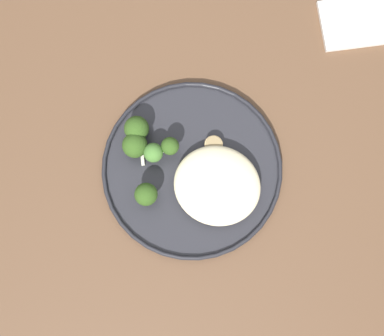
{
  "coord_description": "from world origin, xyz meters",
  "views": [
    {
      "loc": [
        -0.05,
        0.17,
        1.56
      ],
      "look_at": [
        -0.01,
        0.05,
        0.76
      ],
      "focal_mm": 47.86,
      "sensor_mm": 36.0,
      "label": 1
    }
  ],
  "objects_px": {
    "seared_scallop_center_golden": "(213,148)",
    "seared_scallop_tilted_round": "(222,209)",
    "broccoli_floret_split_head": "(137,129)",
    "broccoli_floret_near_rim": "(170,146)",
    "seared_scallop_on_noodles": "(226,166)",
    "broccoli_floret_rear_charred": "(135,145)",
    "dinner_plate": "(192,169)",
    "broccoli_floret_beside_noodles": "(146,194)",
    "seared_scallop_half_hidden": "(210,200)",
    "folded_napkin": "(365,21)",
    "seared_scallop_rear_pale": "(220,192)",
    "broccoli_floret_right_tilted": "(153,153)",
    "seared_scallop_front_small": "(192,178)"
  },
  "relations": [
    {
      "from": "dinner_plate",
      "to": "seared_scallop_half_hidden",
      "type": "height_order",
      "value": "seared_scallop_half_hidden"
    },
    {
      "from": "broccoli_floret_split_head",
      "to": "broccoli_floret_beside_noodles",
      "type": "bearing_deg",
      "value": 117.35
    },
    {
      "from": "seared_scallop_half_hidden",
      "to": "seared_scallop_on_noodles",
      "type": "relative_size",
      "value": 0.84
    },
    {
      "from": "seared_scallop_on_noodles",
      "to": "seared_scallop_half_hidden",
      "type": "bearing_deg",
      "value": 83.23
    },
    {
      "from": "seared_scallop_tilted_round",
      "to": "broccoli_floret_beside_noodles",
      "type": "height_order",
      "value": "broccoli_floret_beside_noodles"
    },
    {
      "from": "seared_scallop_center_golden",
      "to": "broccoli_floret_beside_noodles",
      "type": "relative_size",
      "value": 0.54
    },
    {
      "from": "seared_scallop_front_small",
      "to": "broccoli_floret_beside_noodles",
      "type": "height_order",
      "value": "broccoli_floret_beside_noodles"
    },
    {
      "from": "dinner_plate",
      "to": "broccoli_floret_beside_noodles",
      "type": "xyz_separation_m",
      "value": [
        0.05,
        0.06,
        0.04
      ]
    },
    {
      "from": "seared_scallop_tilted_round",
      "to": "broccoli_floret_split_head",
      "type": "height_order",
      "value": "broccoli_floret_split_head"
    },
    {
      "from": "seared_scallop_half_hidden",
      "to": "broccoli_floret_rear_charred",
      "type": "relative_size",
      "value": 0.58
    },
    {
      "from": "seared_scallop_rear_pale",
      "to": "broccoli_floret_split_head",
      "type": "bearing_deg",
      "value": -18.59
    },
    {
      "from": "seared_scallop_on_noodles",
      "to": "broccoli_floret_beside_noodles",
      "type": "relative_size",
      "value": 0.66
    },
    {
      "from": "broccoli_floret_near_rim",
      "to": "dinner_plate",
      "type": "bearing_deg",
      "value": 156.65
    },
    {
      "from": "dinner_plate",
      "to": "broccoli_floret_split_head",
      "type": "xyz_separation_m",
      "value": [
        0.1,
        -0.03,
        0.03
      ]
    },
    {
      "from": "broccoli_floret_split_head",
      "to": "broccoli_floret_near_rim",
      "type": "distance_m",
      "value": 0.06
    },
    {
      "from": "folded_napkin",
      "to": "broccoli_floret_near_rim",
      "type": "bearing_deg",
      "value": 52.81
    },
    {
      "from": "seared_scallop_center_golden",
      "to": "broccoli_floret_rear_charred",
      "type": "height_order",
      "value": "broccoli_floret_rear_charred"
    },
    {
      "from": "seared_scallop_half_hidden",
      "to": "seared_scallop_tilted_round",
      "type": "xyz_separation_m",
      "value": [
        -0.02,
        0.01,
        0.0
      ]
    },
    {
      "from": "seared_scallop_tilted_round",
      "to": "seared_scallop_rear_pale",
      "type": "xyz_separation_m",
      "value": [
        0.01,
        -0.02,
        -0.0
      ]
    },
    {
      "from": "broccoli_floret_split_head",
      "to": "dinner_plate",
      "type": "bearing_deg",
      "value": 163.86
    },
    {
      "from": "broccoli_floret_rear_charred",
      "to": "seared_scallop_rear_pale",
      "type": "bearing_deg",
      "value": 170.17
    },
    {
      "from": "seared_scallop_on_noodles",
      "to": "broccoli_floret_rear_charred",
      "type": "xyz_separation_m",
      "value": [
        0.14,
        0.02,
        0.02
      ]
    },
    {
      "from": "dinner_plate",
      "to": "seared_scallop_tilted_round",
      "type": "bearing_deg",
      "value": 143.82
    },
    {
      "from": "seared_scallop_half_hidden",
      "to": "broccoli_floret_beside_noodles",
      "type": "xyz_separation_m",
      "value": [
        0.1,
        0.02,
        0.02
      ]
    },
    {
      "from": "broccoli_floret_split_head",
      "to": "broccoli_floret_beside_noodles",
      "type": "distance_m",
      "value": 0.11
    },
    {
      "from": "seared_scallop_tilted_round",
      "to": "broccoli_floret_right_tilted",
      "type": "height_order",
      "value": "broccoli_floret_right_tilted"
    },
    {
      "from": "seared_scallop_front_small",
      "to": "folded_napkin",
      "type": "bearing_deg",
      "value": -118.79
    },
    {
      "from": "seared_scallop_on_noodles",
      "to": "broccoli_floret_beside_noodles",
      "type": "bearing_deg",
      "value": 39.62
    },
    {
      "from": "dinner_plate",
      "to": "seared_scallop_tilted_round",
      "type": "xyz_separation_m",
      "value": [
        -0.06,
        0.05,
        0.01
      ]
    },
    {
      "from": "seared_scallop_on_noodles",
      "to": "folded_napkin",
      "type": "xyz_separation_m",
      "value": [
        -0.15,
        -0.32,
        -0.02
      ]
    },
    {
      "from": "seared_scallop_on_noodles",
      "to": "broccoli_floret_right_tilted",
      "type": "relative_size",
      "value": 0.71
    },
    {
      "from": "broccoli_floret_rear_charred",
      "to": "broccoli_floret_near_rim",
      "type": "height_order",
      "value": "broccoli_floret_rear_charred"
    },
    {
      "from": "seared_scallop_center_golden",
      "to": "folded_napkin",
      "type": "distance_m",
      "value": 0.34
    },
    {
      "from": "broccoli_floret_right_tilted",
      "to": "broccoli_floret_near_rim",
      "type": "distance_m",
      "value": 0.03
    },
    {
      "from": "dinner_plate",
      "to": "broccoli_floret_near_rim",
      "type": "xyz_separation_m",
      "value": [
        0.04,
        -0.02,
        0.03
      ]
    },
    {
      "from": "seared_scallop_front_small",
      "to": "broccoli_floret_split_head",
      "type": "xyz_separation_m",
      "value": [
        0.11,
        -0.04,
        0.02
      ]
    },
    {
      "from": "folded_napkin",
      "to": "broccoli_floret_right_tilted",
      "type": "bearing_deg",
      "value": 51.98
    },
    {
      "from": "broccoli_floret_right_tilted",
      "to": "seared_scallop_on_noodles",
      "type": "bearing_deg",
      "value": -170.08
    },
    {
      "from": "seared_scallop_center_golden",
      "to": "seared_scallop_tilted_round",
      "type": "height_order",
      "value": "seared_scallop_tilted_round"
    },
    {
      "from": "dinner_plate",
      "to": "broccoli_floret_right_tilted",
      "type": "relative_size",
      "value": 5.9
    },
    {
      "from": "seared_scallop_center_golden",
      "to": "folded_napkin",
      "type": "height_order",
      "value": "seared_scallop_center_golden"
    },
    {
      "from": "seared_scallop_rear_pale",
      "to": "seared_scallop_on_noodles",
      "type": "bearing_deg",
      "value": -84.27
    },
    {
      "from": "seared_scallop_rear_pale",
      "to": "folded_napkin",
      "type": "distance_m",
      "value": 0.39
    },
    {
      "from": "seared_scallop_front_small",
      "to": "broccoli_floret_right_tilted",
      "type": "distance_m",
      "value": 0.07
    },
    {
      "from": "seared_scallop_center_golden",
      "to": "broccoli_floret_near_rim",
      "type": "distance_m",
      "value": 0.07
    },
    {
      "from": "seared_scallop_half_hidden",
      "to": "broccoli_floret_right_tilted",
      "type": "height_order",
      "value": "broccoli_floret_right_tilted"
    },
    {
      "from": "broccoli_floret_split_head",
      "to": "broccoli_floret_right_tilted",
      "type": "relative_size",
      "value": 1.02
    },
    {
      "from": "broccoli_floret_rear_charred",
      "to": "broccoli_floret_beside_noodles",
      "type": "relative_size",
      "value": 0.95
    },
    {
      "from": "broccoli_floret_right_tilted",
      "to": "folded_napkin",
      "type": "relative_size",
      "value": 0.33
    },
    {
      "from": "seared_scallop_rear_pale",
      "to": "broccoli_floret_near_rim",
      "type": "xyz_separation_m",
      "value": [
        0.1,
        -0.04,
        0.02
      ]
    }
  ]
}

